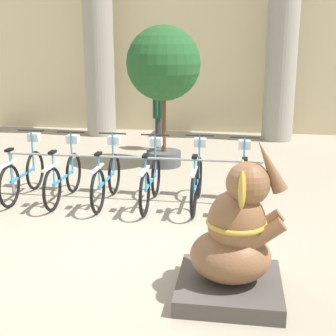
{
  "coord_description": "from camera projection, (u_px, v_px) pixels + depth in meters",
  "views": [
    {
      "loc": [
        1.41,
        -5.37,
        2.58
      ],
      "look_at": [
        0.53,
        0.46,
        1.0
      ],
      "focal_mm": 50.0,
      "sensor_mm": 36.0,
      "label": 1
    }
  ],
  "objects": [
    {
      "name": "elephant_statue",
      "position": [
        235.0,
        245.0,
        4.81
      ],
      "size": [
        1.09,
        1.09,
        1.7
      ],
      "color": "#4C4742",
      "rests_on": "ground_plane"
    },
    {
      "name": "bicycle_4",
      "position": [
        197.0,
        181.0,
        7.56
      ],
      "size": [
        0.48,
        1.69,
        1.1
      ],
      "color": "black",
      "rests_on": "ground_plane"
    },
    {
      "name": "bicycle_1",
      "position": [
        64.0,
        176.0,
        7.84
      ],
      "size": [
        0.48,
        1.69,
        1.1
      ],
      "color": "black",
      "rests_on": "ground_plane"
    },
    {
      "name": "building_facade",
      "position": [
        192.0,
        28.0,
        13.44
      ],
      "size": [
        20.0,
        0.2,
        6.0
      ],
      "color": "#C6B78E",
      "rests_on": "ground_plane"
    },
    {
      "name": "bicycle_3",
      "position": [
        151.0,
        180.0,
        7.61
      ],
      "size": [
        0.48,
        1.69,
        1.1
      ],
      "color": "black",
      "rests_on": "ground_plane"
    },
    {
      "name": "person_pedestrian",
      "position": [
        158.0,
        110.0,
        11.43
      ],
      "size": [
        0.22,
        0.47,
        1.65
      ],
      "color": "#28282D",
      "rests_on": "ground_plane"
    },
    {
      "name": "bicycle_5",
      "position": [
        243.0,
        184.0,
        7.39
      ],
      "size": [
        0.48,
        1.69,
        1.1
      ],
      "color": "black",
      "rests_on": "ground_plane"
    },
    {
      "name": "ground_plane",
      "position": [
        122.0,
        251.0,
        6.0
      ],
      "size": [
        60.0,
        60.0,
        0.0
      ],
      "primitive_type": "plane",
      "color": "#9E937F"
    },
    {
      "name": "bicycle_0",
      "position": [
        24.0,
        173.0,
        7.99
      ],
      "size": [
        0.48,
        1.69,
        1.1
      ],
      "color": "black",
      "rests_on": "ground_plane"
    },
    {
      "name": "bicycle_2",
      "position": [
        107.0,
        178.0,
        7.73
      ],
      "size": [
        0.48,
        1.69,
        1.1
      ],
      "color": "black",
      "rests_on": "ground_plane"
    },
    {
      "name": "column_left",
      "position": [
        99.0,
        41.0,
        12.94
      ],
      "size": [
        1.03,
        1.03,
        5.16
      ],
      "color": "gray",
      "rests_on": "ground_plane"
    },
    {
      "name": "column_right",
      "position": [
        282.0,
        41.0,
        12.22
      ],
      "size": [
        1.03,
        1.03,
        5.16
      ],
      "color": "gray",
      "rests_on": "ground_plane"
    },
    {
      "name": "potted_tree",
      "position": [
        164.0,
        68.0,
        9.64
      ],
      "size": [
        1.54,
        1.54,
        2.94
      ],
      "color": "#4C4C4C",
      "rests_on": "ground_plane"
    },
    {
      "name": "bike_rack",
      "position": [
        130.0,
        165.0,
        7.75
      ],
      "size": [
        4.32,
        0.05,
        0.77
      ],
      "color": "gray",
      "rests_on": "ground_plane"
    }
  ]
}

